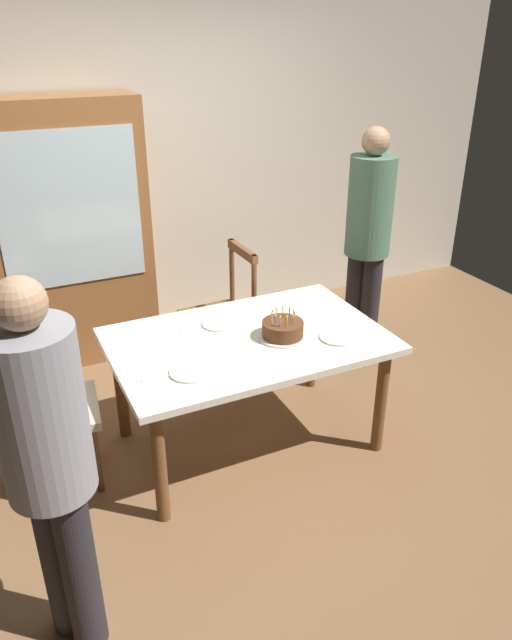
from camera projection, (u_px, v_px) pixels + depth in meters
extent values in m
plane|color=brown|center=(249.00, 441.00, 3.71)|extent=(6.40, 6.40, 0.00)
cube|color=beige|center=(147.00, 170.00, 4.63)|extent=(6.40, 0.10, 2.60)
cube|color=silver|center=(248.00, 341.00, 3.40)|extent=(1.54, 0.99, 0.04)
cylinder|color=brown|center=(160.00, 466.00, 2.98)|extent=(0.07, 0.07, 0.68)
cylinder|color=brown|center=(381.00, 401.00, 3.50)|extent=(0.07, 0.07, 0.68)
cylinder|color=brown|center=(121.00, 388.00, 3.62)|extent=(0.07, 0.07, 0.68)
cylinder|color=brown|center=(312.00, 343.00, 4.14)|extent=(0.07, 0.07, 0.68)
cylinder|color=silver|center=(283.00, 336.00, 3.39)|extent=(0.28, 0.28, 0.01)
cylinder|color=#563019|center=(283.00, 329.00, 3.37)|extent=(0.23, 0.23, 0.09)
cylinder|color=#E54C4C|center=(294.00, 316.00, 3.36)|extent=(0.01, 0.01, 0.05)
sphere|color=#FFC64C|center=(294.00, 310.00, 3.34)|extent=(0.01, 0.01, 0.01)
cylinder|color=#4C7FE5|center=(290.00, 313.00, 3.38)|extent=(0.01, 0.01, 0.05)
sphere|color=#FFC64C|center=(290.00, 308.00, 3.37)|extent=(0.01, 0.01, 0.01)
cylinder|color=yellow|center=(283.00, 312.00, 3.40)|extent=(0.01, 0.01, 0.05)
sphere|color=#FFC64C|center=(283.00, 307.00, 3.38)|extent=(0.01, 0.01, 0.01)
cylinder|color=#F2994C|center=(276.00, 313.00, 3.39)|extent=(0.01, 0.01, 0.05)
sphere|color=#FFC64C|center=(276.00, 308.00, 3.37)|extent=(0.01, 0.01, 0.01)
cylinder|color=#4C7FE5|center=(272.00, 315.00, 3.36)|extent=(0.01, 0.01, 0.05)
sphere|color=#FFC64C|center=(272.00, 310.00, 3.35)|extent=(0.01, 0.01, 0.01)
cylinder|color=yellow|center=(272.00, 318.00, 3.33)|extent=(0.01, 0.01, 0.05)
sphere|color=#FFC64C|center=(272.00, 313.00, 3.31)|extent=(0.01, 0.01, 0.01)
cylinder|color=#4C7FE5|center=(275.00, 321.00, 3.30)|extent=(0.01, 0.01, 0.05)
sphere|color=#FFC64C|center=(275.00, 316.00, 3.28)|extent=(0.01, 0.01, 0.01)
cylinder|color=#D872CC|center=(280.00, 322.00, 3.28)|extent=(0.01, 0.01, 0.05)
sphere|color=#FFC64C|center=(280.00, 317.00, 3.27)|extent=(0.01, 0.01, 0.01)
cylinder|color=yellow|center=(287.00, 322.00, 3.28)|extent=(0.01, 0.01, 0.05)
sphere|color=#FFC64C|center=(287.00, 317.00, 3.27)|extent=(0.01, 0.01, 0.01)
cylinder|color=#66CC72|center=(293.00, 320.00, 3.31)|extent=(0.01, 0.01, 0.05)
sphere|color=#FFC64C|center=(293.00, 315.00, 3.29)|extent=(0.01, 0.01, 0.01)
cylinder|color=#F2994C|center=(295.00, 318.00, 3.34)|extent=(0.01, 0.01, 0.05)
sphere|color=#FFC64C|center=(295.00, 312.00, 3.32)|extent=(0.01, 0.01, 0.01)
cylinder|color=silver|center=(191.00, 372.00, 3.05)|extent=(0.22, 0.22, 0.01)
cylinder|color=silver|center=(220.00, 323.00, 3.54)|extent=(0.22, 0.22, 0.01)
cylinder|color=silver|center=(339.00, 337.00, 3.39)|extent=(0.22, 0.22, 0.01)
cube|color=silver|center=(159.00, 378.00, 3.00)|extent=(0.18, 0.02, 0.01)
cube|color=silver|center=(194.00, 328.00, 3.49)|extent=(0.18, 0.05, 0.01)
cube|color=brown|center=(217.00, 319.00, 4.23)|extent=(0.45, 0.45, 0.05)
cylinder|color=brown|center=(188.00, 343.00, 4.40)|extent=(0.04, 0.04, 0.42)
cylinder|color=brown|center=(205.00, 364.00, 4.13)|extent=(0.04, 0.04, 0.42)
cylinder|color=brown|center=(230.00, 334.00, 4.54)|extent=(0.04, 0.04, 0.42)
cylinder|color=brown|center=(250.00, 353.00, 4.26)|extent=(0.04, 0.04, 0.42)
cylinder|color=brown|center=(232.00, 272.00, 4.34)|extent=(0.04, 0.04, 0.50)
cylinder|color=brown|center=(254.00, 290.00, 4.05)|extent=(0.04, 0.04, 0.50)
cube|color=brown|center=(242.00, 251.00, 4.10)|extent=(0.05, 0.40, 0.06)
cube|color=beige|center=(56.00, 411.00, 3.22)|extent=(0.49, 0.49, 0.05)
cylinder|color=brown|center=(97.00, 459.00, 3.23)|extent=(0.04, 0.04, 0.42)
cylinder|color=brown|center=(92.00, 423.00, 3.52)|extent=(0.04, 0.04, 0.42)
cylinder|color=brown|center=(30.00, 473.00, 3.13)|extent=(0.04, 0.04, 0.42)
cylinder|color=brown|center=(30.00, 435.00, 3.42)|extent=(0.04, 0.04, 0.42)
cube|color=beige|center=(8.00, 377.00, 3.05)|extent=(0.10, 0.40, 0.50)
cylinder|color=#262328|center=(80.00, 571.00, 2.35)|extent=(0.14, 0.14, 0.78)
cylinder|color=#262328|center=(58.00, 556.00, 2.41)|extent=(0.14, 0.14, 0.78)
cylinder|color=gray|center=(40.00, 414.00, 2.06)|extent=(0.32, 0.32, 0.65)
sphere|color=tan|center=(19.00, 303.00, 1.88)|extent=(0.18, 0.18, 0.18)
cylinder|color=#262328|center=(354.00, 304.00, 4.53)|extent=(0.14, 0.14, 0.83)
cylinder|color=#262328|center=(369.00, 308.00, 4.46)|extent=(0.14, 0.14, 0.83)
cylinder|color=#4C7259|center=(370.00, 206.00, 4.16)|extent=(0.32, 0.32, 0.69)
sphere|color=tan|center=(376.00, 141.00, 3.97)|extent=(0.19, 0.19, 0.19)
cube|color=brown|center=(69.00, 236.00, 4.29)|extent=(1.10, 0.44, 1.90)
cube|color=silver|center=(70.00, 210.00, 4.00)|extent=(0.94, 0.01, 1.04)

